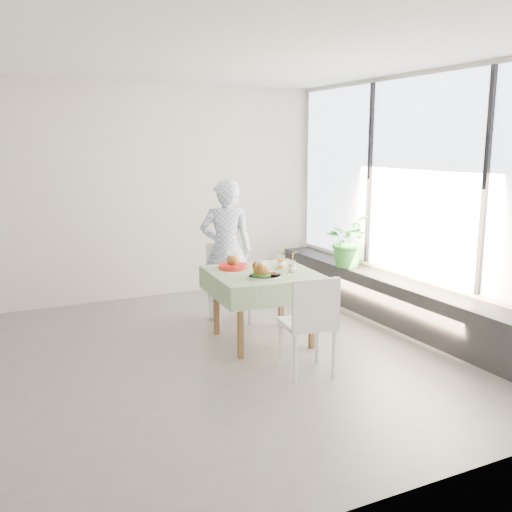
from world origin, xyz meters
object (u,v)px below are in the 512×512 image
chair_far (229,298)px  main_dish (263,272)px  cafe_table (262,298)px  juice_cup_orange (281,262)px  diner (226,250)px  chair_near (307,343)px  potted_plant (347,241)px

chair_far → main_dish: bearing=-94.2°
cafe_table → main_dish: main_dish is taller
chair_far → juice_cup_orange: (0.29, -0.72, 0.53)m
chair_far → juice_cup_orange: 0.94m
juice_cup_orange → diner: bearing=109.1°
chair_near → main_dish: main_dish is taller
diner → potted_plant: size_ratio=2.50×
cafe_table → chair_far: (-0.04, 0.79, -0.18)m
chair_near → diner: diner is taller
chair_far → potted_plant: 1.70m
chair_near → main_dish: 0.88m
main_dish → potted_plant: bearing=30.5°
potted_plant → cafe_table: bearing=-154.1°
diner → cafe_table: bearing=112.3°
chair_far → chair_near: chair_near is taller
juice_cup_orange → chair_far: bearing=111.6°
diner → potted_plant: diner is taller
cafe_table → chair_far: size_ratio=1.25×
main_dish → juice_cup_orange: bearing=39.1°
cafe_table → chair_near: 0.95m
diner → juice_cup_orange: size_ratio=6.07×
main_dish → diner: bearing=85.8°
chair_far → main_dish: main_dish is taller
cafe_table → chair_near: size_ratio=1.23×
cafe_table → chair_near: bearing=-91.1°
cafe_table → juice_cup_orange: juice_cup_orange is taller
main_dish → juice_cup_orange: size_ratio=1.27×
diner → potted_plant: (1.60, -0.11, 0.01)m
chair_far → juice_cup_orange: bearing=-68.4°
potted_plant → chair_far: bearing=179.2°
cafe_table → diner: size_ratio=0.68×
juice_cup_orange → potted_plant: size_ratio=0.41×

